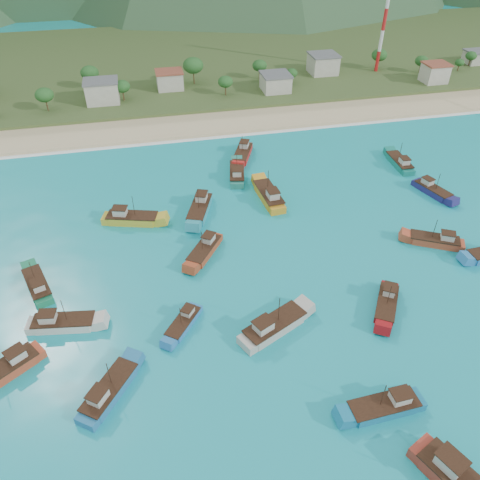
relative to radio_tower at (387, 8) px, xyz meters
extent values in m
plane|color=#0D8396|center=(-68.35, -108.00, -22.65)|extent=(600.00, 600.00, 0.00)
cube|color=beige|center=(-68.35, -29.00, -22.65)|extent=(400.00, 18.00, 1.20)
cube|color=#385123|center=(-68.35, 32.00, -22.65)|extent=(400.00, 110.00, 2.40)
cube|color=white|center=(-68.35, -38.50, -22.65)|extent=(400.00, 2.50, 0.08)
cube|color=beige|center=(-97.29, -9.42, -17.81)|extent=(9.93, 7.71, 6.49)
cube|color=beige|center=(-75.53, -1.96, -18.33)|extent=(8.43, 7.03, 5.45)
cube|color=beige|center=(-41.56, -11.14, -18.52)|extent=(8.76, 8.83, 5.07)
cube|color=beige|center=(-20.11, 2.06, -17.92)|extent=(9.29, 8.96, 6.26)
cube|color=beige|center=(14.17, -15.03, -18.11)|extent=(7.75, 6.89, 5.90)
cube|color=beige|center=(42.00, 0.46, -18.97)|extent=(9.70, 6.94, 4.16)
cylinder|color=red|center=(0.00, 0.00, -17.54)|extent=(1.20, 1.20, 7.02)
cylinder|color=white|center=(0.00, 0.00, -10.53)|extent=(1.20, 1.20, 7.02)
cylinder|color=red|center=(0.00, 0.00, -3.51)|extent=(1.20, 1.20, 7.02)
cube|color=#A23E20|center=(-77.91, -89.06, -22.10)|extent=(8.54, 10.38, 1.91)
cube|color=beige|center=(-76.68, -87.29, -20.37)|extent=(2.94, 3.06, 1.55)
cylinder|color=#382114|center=(-78.25, -89.54, -19.00)|extent=(0.12, 0.12, 4.29)
cube|color=#217464|center=(-65.46, -61.36, -22.04)|extent=(5.47, 11.58, 2.03)
cube|color=beige|center=(-65.92, -63.59, -20.20)|extent=(2.51, 2.89, 1.65)
cylinder|color=#382114|center=(-65.33, -60.74, -18.75)|extent=(0.12, 0.12, 4.56)
cube|color=#AA4126|center=(-32.78, -95.79, -22.10)|extent=(10.69, 7.68, 1.90)
cube|color=beige|center=(-30.90, -96.80, -20.38)|extent=(3.00, 2.82, 1.55)
cylinder|color=#382114|center=(-33.31, -95.51, -19.01)|extent=(0.12, 0.12, 4.29)
cube|color=#B04125|center=(-110.71, -110.34, -22.06)|extent=(10.76, 8.98, 1.99)
cube|color=beige|center=(-108.89, -109.04, -20.26)|extent=(3.18, 3.07, 1.61)
cube|color=orange|center=(-60.59, -72.78, -21.92)|extent=(4.65, 12.72, 2.27)
cube|color=beige|center=(-60.39, -75.32, -19.86)|extent=(2.50, 3.00, 1.84)
cylinder|color=#382114|center=(-60.65, -72.07, -18.23)|extent=(0.12, 0.12, 5.10)
cube|color=#157098|center=(-59.38, -127.71, -22.07)|extent=(10.97, 3.66, 1.97)
cube|color=beige|center=(-57.17, -127.62, -20.28)|extent=(2.55, 2.09, 1.60)
cylinder|color=#382114|center=(-60.00, -127.73, -18.86)|extent=(0.12, 0.12, 4.44)
cube|color=#2773B6|center=(-84.13, -106.59, -22.28)|extent=(7.14, 8.34, 1.55)
cube|color=beige|center=(-83.09, -105.19, -20.87)|extent=(2.41, 2.49, 1.26)
cylinder|color=#382114|center=(-84.42, -106.98, -19.76)|extent=(0.12, 0.12, 3.49)
cube|color=#B3AEA1|center=(-69.86, -110.58, -21.95)|extent=(12.49, 8.54, 2.21)
cube|color=beige|center=(-72.09, -111.67, -19.95)|extent=(3.46, 3.21, 1.79)
cylinder|color=#382114|center=(-69.23, -110.28, -18.36)|extent=(0.12, 0.12, 4.97)
cube|color=silver|center=(-102.91, -102.57, -22.06)|extent=(11.25, 4.82, 1.98)
cube|color=beige|center=(-105.12, -102.24, -20.27)|extent=(2.75, 2.34, 1.61)
cylinder|color=#382114|center=(-102.30, -102.67, -18.84)|extent=(0.12, 0.12, 4.46)
cube|color=gold|center=(-90.99, -75.36, -21.98)|extent=(12.30, 6.64, 2.14)
cube|color=beige|center=(-93.31, -74.69, -20.04)|extent=(3.18, 2.82, 1.74)
cylinder|color=#382114|center=(-90.35, -75.55, -18.50)|extent=(0.12, 0.12, 4.83)
cube|color=navy|center=(-22.97, -78.75, -22.14)|extent=(5.88, 10.53, 1.84)
cube|color=beige|center=(-23.59, -76.78, -20.47)|extent=(2.45, 2.74, 1.49)
cylinder|color=#382114|center=(-22.80, -79.29, -19.15)|extent=(0.12, 0.12, 4.13)
cube|color=#19714B|center=(-108.25, -92.09, -22.12)|extent=(6.40, 10.70, 1.87)
cube|color=beige|center=(-107.53, -94.06, -20.42)|extent=(2.57, 2.84, 1.52)
cylinder|color=#382114|center=(-108.46, -91.54, -19.08)|extent=(0.12, 0.12, 4.21)
cube|color=maroon|center=(-50.12, -109.98, -22.12)|extent=(8.09, 10.30, 1.87)
cube|color=beige|center=(-48.99, -108.21, -20.43)|extent=(2.84, 2.98, 1.52)
cylinder|color=#382114|center=(-50.44, -110.47, -19.08)|extent=(0.12, 0.12, 4.20)
cube|color=#117263|center=(-24.14, -64.67, -22.08)|extent=(3.57, 10.80, 1.94)
cube|color=beige|center=(-24.22, -66.86, -20.32)|extent=(2.05, 2.50, 1.58)
cylinder|color=#382114|center=(-24.11, -64.07, -18.92)|extent=(0.12, 0.12, 4.37)
cube|color=teal|center=(-76.67, -75.06, -21.97)|extent=(7.45, 12.34, 2.16)
cube|color=beige|center=(-75.81, -72.79, -20.02)|extent=(2.98, 3.29, 1.75)
cylinder|color=#382114|center=(-76.90, -75.69, -18.47)|extent=(0.12, 0.12, 4.86)
cube|color=#216B9D|center=(-95.69, -116.95, -22.06)|extent=(8.99, 10.74, 1.98)
cube|color=beige|center=(-96.99, -118.76, -20.26)|extent=(3.07, 3.18, 1.61)
cylinder|color=#382114|center=(-95.33, -116.45, -18.84)|extent=(0.12, 0.12, 4.46)
cube|color=red|center=(-61.93, -52.03, -22.02)|extent=(7.65, 11.82, 2.08)
cube|color=beige|center=(-61.00, -49.88, -20.13)|extent=(2.95, 3.21, 1.69)
cylinder|color=#382114|center=(-62.19, -52.62, -18.64)|extent=(0.12, 0.12, 4.67)
cube|color=beige|center=(-55.92, -137.38, -19.71)|extent=(3.39, 3.69, 1.93)
camera|label=1|loc=(-86.23, -158.86, 35.09)|focal=35.00mm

